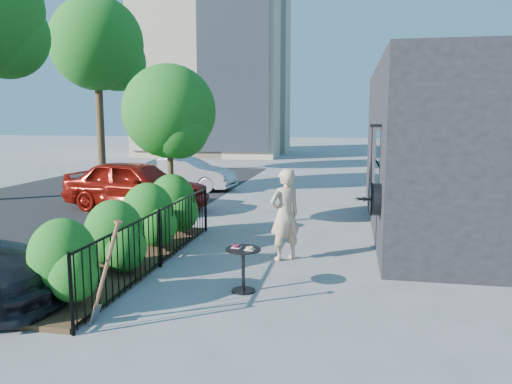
% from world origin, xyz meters
% --- Properties ---
extents(ground, '(120.00, 120.00, 0.00)m').
position_xyz_m(ground, '(0.00, 0.00, 0.00)').
color(ground, gray).
rests_on(ground, ground).
extents(shop_building, '(6.22, 9.00, 4.00)m').
position_xyz_m(shop_building, '(5.50, 4.50, 2.00)').
color(shop_building, black).
rests_on(shop_building, ground).
extents(fence, '(0.05, 6.05, 1.10)m').
position_xyz_m(fence, '(-1.50, 0.00, 0.56)').
color(fence, black).
rests_on(fence, ground).
extents(planting_bed, '(1.30, 6.00, 0.08)m').
position_xyz_m(planting_bed, '(-2.20, 0.00, 0.04)').
color(planting_bed, '#382616').
rests_on(planting_bed, ground).
extents(shrubs, '(1.10, 5.60, 1.24)m').
position_xyz_m(shrubs, '(-2.10, 0.10, 0.70)').
color(shrubs, '#165C15').
rests_on(shrubs, ground).
extents(patio_tree, '(2.20, 2.20, 3.94)m').
position_xyz_m(patio_tree, '(-2.24, 2.76, 2.76)').
color(patio_tree, '#3F2B19').
rests_on(patio_tree, ground).
extents(street, '(9.00, 30.00, 0.01)m').
position_xyz_m(street, '(-7.00, 3.00, 0.00)').
color(street, black).
rests_on(street, ground).
extents(street_tree_far, '(4.40, 4.40, 8.28)m').
position_xyz_m(street_tree_far, '(-9.94, 13.96, 5.92)').
color(street_tree_far, '#3F2B19').
rests_on(street_tree_far, ground).
extents(cafe_table, '(0.56, 0.56, 0.75)m').
position_xyz_m(cafe_table, '(0.30, -1.01, 0.49)').
color(cafe_table, black).
rests_on(cafe_table, ground).
extents(woman, '(0.78, 0.75, 1.79)m').
position_xyz_m(woman, '(0.71, 0.91, 0.90)').
color(woman, tan).
rests_on(woman, ground).
extents(shovel, '(0.50, 0.19, 1.48)m').
position_xyz_m(shovel, '(-1.26, -2.60, 0.65)').
color(shovel, brown).
rests_on(shovel, ground).
extents(car_red, '(4.64, 2.47, 1.50)m').
position_xyz_m(car_red, '(-4.38, 5.37, 0.75)').
color(car_red, maroon).
rests_on(car_red, ground).
extents(car_silver, '(3.93, 1.71, 1.26)m').
position_xyz_m(car_silver, '(-4.25, 9.61, 0.63)').
color(car_silver, '#ABABAF').
rests_on(car_silver, ground).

